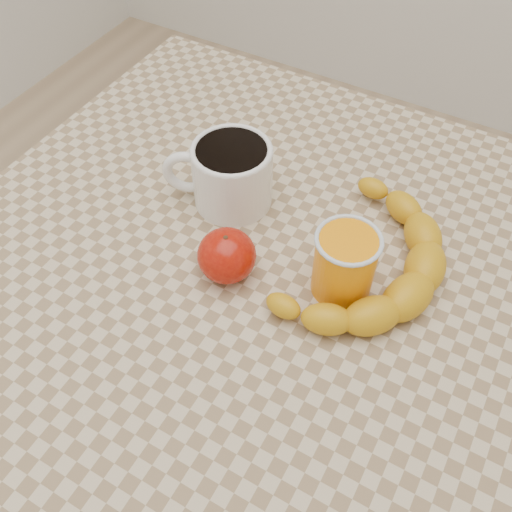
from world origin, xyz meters
The scene contains 6 objects.
ground centered at (0.00, 0.00, 0.00)m, with size 3.00×3.00×0.00m, color tan.
table centered at (0.00, 0.00, 0.66)m, with size 0.80×0.80×0.75m.
coffee_mug centered at (-0.09, 0.09, 0.80)m, with size 0.16×0.14×0.09m.
orange_juice_glass centered at (0.10, 0.02, 0.80)m, with size 0.08×0.08×0.09m.
apple centered at (-0.03, -0.03, 0.78)m, with size 0.08×0.08×0.07m.
banana centered at (0.12, 0.06, 0.77)m, with size 0.28×0.35×0.05m, color gold, non-canonical shape.
Camera 1 is at (0.21, -0.38, 1.30)m, focal length 40.00 mm.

